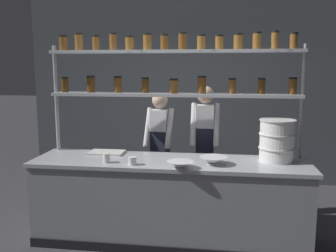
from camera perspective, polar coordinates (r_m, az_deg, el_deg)
The scene contains 12 objects.
ground_plane at distance 4.40m, azimuth 0.27°, elevation -16.93°, with size 40.00×40.00×0.00m, color #3D3D42.
back_wall at distance 6.31m, azimuth 3.18°, elevation 6.45°, with size 5.40×0.12×3.29m, color #4C5156.
prep_counter at distance 4.21m, azimuth 0.27°, elevation -11.31°, with size 3.00×0.76×0.92m.
spice_shelf_unit at distance 4.28m, azimuth 0.76°, elevation 7.92°, with size 2.88×0.28×2.31m.
chef_left at distance 4.87m, azimuth -1.24°, elevation -2.94°, with size 0.39×0.32×1.60m.
chef_center at distance 4.78m, azimuth 5.64°, elevation -2.49°, with size 0.36×0.30×1.69m.
container_stack at distance 4.16m, azimuth 16.26°, elevation -2.11°, with size 0.38×0.38×0.45m.
cutting_board at distance 4.44m, azimuth -9.32°, elevation -4.01°, with size 0.40×0.26×0.02m.
prep_bowl_near_left at distance 3.75m, azimuth 1.87°, elevation -5.95°, with size 0.27×0.27×0.07m.
prep_bowl_center_front at distance 3.93m, azimuth 6.97°, elevation -5.26°, with size 0.29×0.29×0.08m.
serving_cup_front at distance 3.90m, azimuth -5.45°, elevation -5.31°, with size 0.08×0.08×0.08m.
serving_cup_by_board at distance 4.02m, azimuth -9.37°, elevation -4.84°, with size 0.07×0.07×0.10m.
Camera 1 is at (0.53, -3.92, 1.92)m, focal length 40.00 mm.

